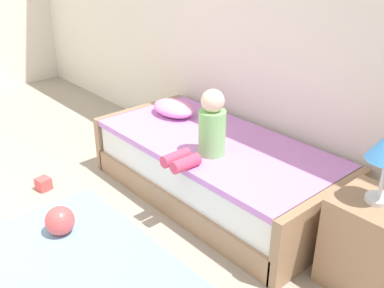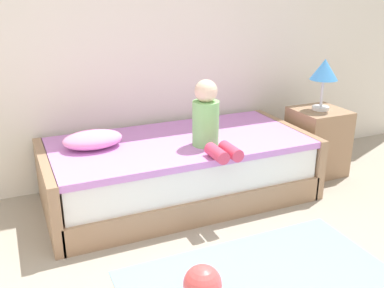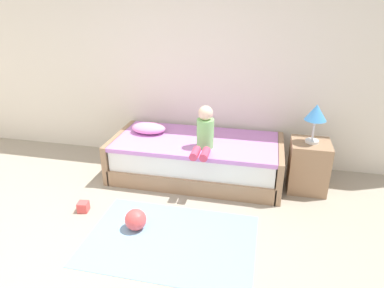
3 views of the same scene
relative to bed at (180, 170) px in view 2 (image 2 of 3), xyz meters
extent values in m
cube|color=silver|center=(-0.50, 0.60, 1.20)|extent=(7.20, 0.10, 2.90)
cube|color=#997556|center=(0.00, 0.00, -0.15)|extent=(2.00, 1.00, 0.20)
cube|color=white|center=(0.00, 0.00, 0.08)|extent=(1.94, 0.94, 0.25)
cube|color=#C67FD1|center=(0.00, 0.00, 0.23)|extent=(1.98, 0.98, 0.05)
cube|color=#997556|center=(-1.02, 0.00, 0.00)|extent=(0.07, 1.00, 0.50)
cube|color=#997556|center=(1.02, 0.00, 0.00)|extent=(0.07, 1.00, 0.50)
cube|color=#997556|center=(1.35, -0.02, 0.05)|extent=(0.44, 0.44, 0.60)
cylinder|color=silver|center=(1.35, -0.02, 0.37)|extent=(0.15, 0.15, 0.03)
cylinder|color=silver|center=(1.35, -0.02, 0.50)|extent=(0.02, 0.02, 0.24)
cone|color=#3F8CD8|center=(1.35, -0.02, 0.71)|extent=(0.24, 0.24, 0.18)
cylinder|color=#7FC672|center=(0.14, -0.18, 0.42)|extent=(0.20, 0.20, 0.34)
sphere|color=beige|center=(0.14, -0.18, 0.67)|extent=(0.17, 0.17, 0.17)
cylinder|color=#D83F60|center=(0.09, -0.48, 0.30)|extent=(0.09, 0.22, 0.09)
cylinder|color=#D83F60|center=(0.20, -0.48, 0.30)|extent=(0.09, 0.22, 0.09)
ellipsoid|color=#EA8CC6|center=(-0.65, 0.10, 0.32)|extent=(0.44, 0.30, 0.13)
sphere|color=#E54C4C|center=(-0.36, -1.21, -0.14)|extent=(0.21, 0.21, 0.21)
camera|label=1|loc=(2.24, -2.21, 1.73)|focal=41.00mm
camera|label=2|loc=(-1.20, -2.99, 1.40)|focal=40.84mm
camera|label=3|loc=(0.80, -3.83, 1.90)|focal=32.12mm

